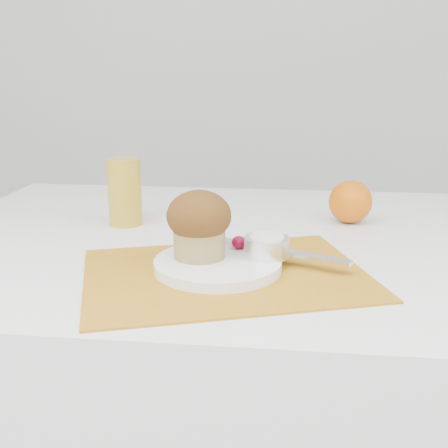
# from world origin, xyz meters

# --- Properties ---
(table) EXTENTS (1.20, 0.80, 0.75)m
(table) POSITION_xyz_m (0.00, 0.05, 0.38)
(table) COLOR white
(table) RESTS_ON ground
(placemat) EXTENTS (0.47, 0.40, 0.00)m
(placemat) POSITION_xyz_m (-0.04, -0.14, 0.75)
(placemat) COLOR #BA7919
(placemat) RESTS_ON table
(plate) EXTENTS (0.22, 0.22, 0.01)m
(plate) POSITION_xyz_m (-0.05, -0.13, 0.76)
(plate) COLOR white
(plate) RESTS_ON placemat
(ramekin) EXTENTS (0.08, 0.08, 0.03)m
(ramekin) POSITION_xyz_m (0.02, -0.10, 0.78)
(ramekin) COLOR white
(ramekin) RESTS_ON plate
(cream) EXTENTS (0.06, 0.06, 0.01)m
(cream) POSITION_xyz_m (0.02, -0.10, 0.80)
(cream) COLOR white
(cream) RESTS_ON ramekin
(raspberry_near) EXTENTS (0.02, 0.02, 0.02)m
(raspberry_near) POSITION_xyz_m (-0.03, -0.07, 0.78)
(raspberry_near) COLOR #5C021A
(raspberry_near) RESTS_ON plate
(raspberry_far) EXTENTS (0.02, 0.02, 0.02)m
(raspberry_far) POSITION_xyz_m (-0.00, -0.09, 0.78)
(raspberry_far) COLOR #610202
(raspberry_far) RESTS_ON plate
(butter_knife) EXTENTS (0.21, 0.11, 0.01)m
(butter_knife) POSITION_xyz_m (0.04, -0.08, 0.77)
(butter_knife) COLOR silver
(butter_knife) RESTS_ON plate
(orange) EXTENTS (0.08, 0.08, 0.08)m
(orange) POSITION_xyz_m (0.17, 0.17, 0.79)
(orange) COLOR orange
(orange) RESTS_ON table
(juice_glass) EXTENTS (0.08, 0.08, 0.13)m
(juice_glass) POSITION_xyz_m (-0.26, 0.11, 0.81)
(juice_glass) COLOR gold
(juice_glass) RESTS_ON table
(muffin) EXTENTS (0.09, 0.09, 0.10)m
(muffin) POSITION_xyz_m (-0.08, -0.11, 0.82)
(muffin) COLOR tan
(muffin) RESTS_ON plate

